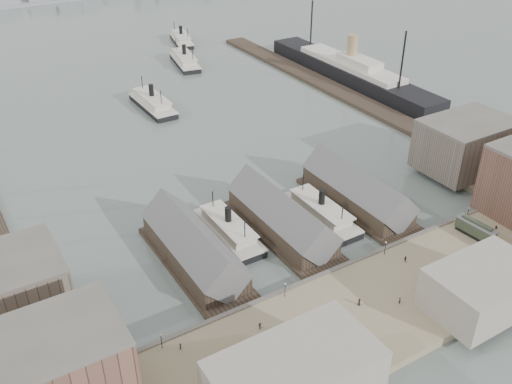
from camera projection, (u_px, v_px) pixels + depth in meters
ground at (319, 265)px, 141.93m from camera, size 900.00×900.00×0.00m
quay at (373, 310)px, 126.79m from camera, size 180.00×30.00×2.00m
seawall at (332, 273)px, 137.54m from camera, size 180.00×1.20×2.30m
east_wharf at (339, 91)px, 242.25m from camera, size 10.00×180.00×1.60m
ferry_shed_west at (194, 248)px, 140.24m from camera, size 14.00×42.00×12.60m
ferry_shed_center at (282, 218)px, 151.89m from camera, size 14.00×42.00×12.60m
ferry_shed_east at (357, 192)px, 163.53m from camera, size 14.00×42.00×12.60m
warehouse_west_back at (1, 295)px, 119.12m from camera, size 26.00×20.00×14.00m
warehouse_east_back at (466, 145)px, 178.46m from camera, size 28.00×20.00×15.00m
street_bldg_center at (483, 288)px, 123.88m from camera, size 24.00×16.00×10.00m
street_bldg_west at (294, 381)px, 100.98m from camera, size 30.00×16.00×12.00m
lamp_post_far_w at (161, 339)px, 114.24m from camera, size 0.44×0.44×3.92m
lamp_post_near_w at (285, 287)px, 127.67m from camera, size 0.44×0.44×3.92m
lamp_post_near_e at (385, 246)px, 141.10m from camera, size 0.44×0.44×3.92m
lamp_post_far_e at (468, 211)px, 154.54m from camera, size 0.44×0.44×3.92m
ferry_docked_west at (229, 229)px, 151.61m from camera, size 8.03×26.77×9.56m
ferry_docked_east at (321, 212)px, 158.70m from camera, size 8.29×27.62×9.86m
ferry_open_near at (153, 103)px, 226.87m from camera, size 9.20×29.97×10.68m
ferry_open_mid at (185, 60)px, 273.32m from camera, size 14.18×30.35×10.43m
ferry_open_far at (181, 39)px, 304.78m from camera, size 14.10×28.10×9.63m
ocean_steamer at (351, 71)px, 253.61m from camera, size 14.09×103.00×20.60m
tram at (476, 230)px, 148.16m from camera, size 3.84×11.41×3.99m
horse_cart_left at (226, 357)px, 112.70m from camera, size 4.71×3.01×1.43m
horse_cart_center at (329, 320)px, 121.60m from camera, size 4.87×1.79×1.47m
horse_cart_right at (437, 287)px, 130.74m from camera, size 4.57×1.62×1.47m
pedestrian_0 at (180, 347)px, 114.98m from camera, size 0.69×0.71×1.58m
pedestrian_1 at (235, 362)px, 111.24m from camera, size 0.81×0.98×1.83m
pedestrian_2 at (260, 326)px, 119.89m from camera, size 0.98×1.20×1.62m
pedestrian_3 at (331, 334)px, 117.90m from camera, size 0.98×0.85×1.58m
pedestrian_4 at (359, 302)px, 126.18m from camera, size 0.99×0.77×1.80m
pedestrian_5 at (400, 301)px, 126.62m from camera, size 0.61×0.73×1.71m
pedestrian_6 at (405, 259)px, 139.66m from camera, size 0.87×0.96×1.60m
pedestrian_7 at (459, 276)px, 134.14m from camera, size 0.86×1.18×1.64m
pedestrian_8 at (496, 228)px, 151.01m from camera, size 0.47×1.01×1.68m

